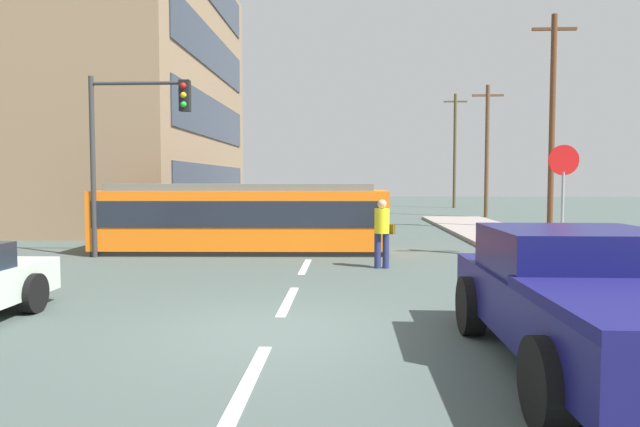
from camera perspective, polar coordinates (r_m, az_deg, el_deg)
name	(u,v)px	position (r m, az deg, el deg)	size (l,w,h in m)	color
ground_plane	(314,248)	(18.00, -0.56, -3.46)	(120.00, 120.00, 0.00)	#424F4B
sidewalk_curb_right	(586,266)	(15.13, 25.21, -4.79)	(3.20, 36.00, 0.14)	gray
lane_stripe_0	(249,380)	(6.30, -7.16, -16.33)	(0.16, 2.40, 0.01)	silver
lane_stripe_1	(288,301)	(10.12, -3.21, -8.76)	(0.16, 2.40, 0.01)	silver
lane_stripe_2	(305,267)	(14.04, -1.51, -5.36)	(0.16, 2.40, 0.01)	silver
lane_stripe_3	(322,233)	(22.85, 0.15, -2.00)	(0.16, 2.40, 0.01)	silver
lane_stripe_4	(327,222)	(28.83, 0.70, -0.90)	(0.16, 2.40, 0.01)	silver
corner_building	(42,93)	(31.43, -26.19, 10.80)	(17.01, 15.58, 12.80)	#8D7254
streetcar_tram	(243,217)	(17.05, -7.72, -0.32)	(8.53, 2.84, 2.03)	orange
city_bus	(294,205)	(23.80, -2.61, 0.83)	(2.57, 5.14, 1.92)	#ABA6BA
pedestrian_crossing	(382,229)	(13.79, 6.28, -1.61)	(0.51, 0.36, 1.67)	navy
pickup_truck_parked	(591,300)	(7.03, 25.62, -7.85)	(2.29, 5.00, 1.55)	#151554
parked_sedan_mid	(169,221)	(21.78, -14.98, -0.74)	(2.18, 4.16, 1.19)	#A0261F
parked_sedan_far	(226,211)	(28.04, -9.48, 0.20)	(2.04, 4.36, 1.19)	#A02012
parked_sedan_furthest	(243,206)	(33.64, -7.79, 0.73)	(2.14, 4.59, 1.19)	#3A5733
stop_sign	(563,178)	(15.47, 23.27, 3.32)	(0.76, 0.07, 2.88)	gray
traffic_light_mast	(131,131)	(16.47, -18.44, 7.91)	(2.80, 0.33, 4.97)	#333333
utility_pole_mid	(552,120)	(25.61, 22.32, 8.74)	(1.80, 0.24, 8.94)	#58341E
utility_pole_far	(487,148)	(34.56, 16.45, 6.31)	(1.80, 0.24, 7.67)	brown
utility_pole_distant	(455,149)	(45.67, 13.41, 6.35)	(1.80, 0.24, 8.87)	brown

